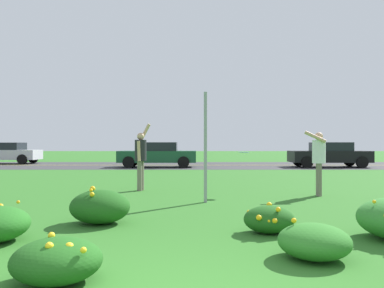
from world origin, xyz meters
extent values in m
plane|color=#2D6B23|center=(0.00, 11.05, 0.00)|extent=(120.00, 120.00, 0.00)
cube|color=#38383A|center=(0.00, 22.10, 0.00)|extent=(120.00, 8.67, 0.01)
cube|color=yellow|center=(0.00, 22.10, 0.01)|extent=(120.00, 0.16, 0.00)
sphere|color=gold|center=(-2.22, 2.92, 0.51)|extent=(0.05, 0.05, 0.05)
ellipsoid|color=#1E5619|center=(-1.26, 3.89, 0.29)|extent=(1.02, 0.92, 0.57)
sphere|color=yellow|center=(-1.15, 3.74, 0.45)|extent=(0.09, 0.09, 0.09)
sphere|color=yellow|center=(-1.54, 4.27, 0.46)|extent=(0.06, 0.06, 0.06)
sphere|color=yellow|center=(-1.12, 3.75, 0.38)|extent=(0.09, 0.09, 0.09)
sphere|color=yellow|center=(-1.32, 3.59, 0.54)|extent=(0.08, 0.08, 0.08)
sphere|color=yellow|center=(-1.06, 3.83, 0.44)|extent=(0.09, 0.09, 0.09)
sphere|color=yellow|center=(-1.39, 3.92, 0.59)|extent=(0.09, 0.09, 0.09)
sphere|color=yellow|center=(-1.35, 3.68, 0.60)|extent=(0.06, 0.06, 0.06)
ellipsoid|color=#2D7526|center=(1.76, 1.85, 0.21)|extent=(0.86, 0.87, 0.41)
sphere|color=yellow|center=(2.02, 2.07, 0.24)|extent=(0.08, 0.08, 0.08)
sphere|color=yellow|center=(1.55, 1.96, 0.43)|extent=(0.06, 0.06, 0.06)
sphere|color=yellow|center=(1.59, 1.63, 0.31)|extent=(0.07, 0.07, 0.07)
ellipsoid|color=#1E5619|center=(1.49, 3.18, 0.21)|extent=(0.77, 0.65, 0.42)
sphere|color=yellow|center=(1.28, 3.06, 0.29)|extent=(0.08, 0.08, 0.08)
sphere|color=yellow|center=(1.43, 2.89, 0.24)|extent=(0.05, 0.05, 0.05)
sphere|color=yellow|center=(1.58, 2.96, 0.40)|extent=(0.07, 0.07, 0.07)
sphere|color=yellow|center=(1.54, 3.44, 0.39)|extent=(0.09, 0.09, 0.09)
sphere|color=yellow|center=(1.21, 3.42, 0.28)|extent=(0.06, 0.06, 0.06)
sphere|color=yellow|center=(1.28, 2.90, 0.29)|extent=(0.08, 0.08, 0.08)
sphere|color=yellow|center=(1.51, 2.87, 0.25)|extent=(0.08, 0.08, 0.08)
ellipsoid|color=#1E5619|center=(-1.01, 1.06, 0.22)|extent=(0.89, 0.85, 0.43)
sphere|color=yellow|center=(-1.11, 1.19, 0.43)|extent=(0.07, 0.07, 0.07)
sphere|color=yellow|center=(-0.99, 1.24, 0.24)|extent=(0.06, 0.06, 0.06)
sphere|color=yellow|center=(-0.85, 0.93, 0.38)|extent=(0.09, 0.09, 0.09)
sphere|color=yellow|center=(-0.69, 0.83, 0.38)|extent=(0.06, 0.06, 0.06)
sphere|color=yellow|center=(-1.01, 0.86, 0.41)|extent=(0.08, 0.08, 0.08)
sphere|color=yellow|center=(-1.06, 1.19, 0.31)|extent=(0.07, 0.07, 0.07)
sphere|color=yellow|center=(3.07, 2.89, 0.35)|extent=(0.08, 0.08, 0.08)
sphere|color=yellow|center=(2.87, 2.71, 0.55)|extent=(0.05, 0.05, 0.05)
cube|color=#93969B|center=(0.63, 6.33, 1.28)|extent=(0.07, 0.10, 2.57)
cylinder|color=#232328|center=(-1.18, 8.62, 1.17)|extent=(0.34, 0.34, 0.61)
sphere|color=tan|center=(-1.18, 8.62, 1.58)|extent=(0.21, 0.21, 0.21)
cylinder|color=#726B5B|center=(-1.16, 8.70, 0.43)|extent=(0.14, 0.14, 0.87)
cylinder|color=#726B5B|center=(-1.20, 8.54, 0.43)|extent=(0.14, 0.14, 0.87)
cylinder|color=tan|center=(-1.08, 8.80, 1.69)|extent=(0.37, 0.17, 0.55)
cylinder|color=tan|center=(-1.21, 8.42, 1.16)|extent=(0.13, 0.11, 0.58)
cylinder|color=silver|center=(3.64, 7.47, 1.16)|extent=(0.34, 0.34, 0.61)
sphere|color=tan|center=(3.64, 7.47, 1.56)|extent=(0.21, 0.21, 0.21)
cylinder|color=#726B5B|center=(3.62, 7.38, 0.43)|extent=(0.14, 0.14, 0.85)
cylinder|color=#726B5B|center=(3.66, 7.55, 0.43)|extent=(0.14, 0.14, 0.85)
cylinder|color=tan|center=(3.49, 7.30, 1.54)|extent=(0.56, 0.22, 0.33)
cylinder|color=tan|center=(3.66, 7.66, 1.14)|extent=(0.13, 0.11, 0.57)
cylinder|color=#ADD6E5|center=(1.70, 7.66, 1.14)|extent=(0.28, 0.28, 0.03)
torus|color=#ADD6E5|center=(1.70, 7.66, 1.13)|extent=(0.28, 0.28, 0.03)
cube|color=black|center=(8.35, 20.15, 0.62)|extent=(4.50, 1.82, 0.66)
cube|color=black|center=(8.45, 20.15, 1.19)|extent=(2.10, 1.64, 0.52)
cylinder|color=black|center=(6.80, 19.26, 0.33)|extent=(0.66, 0.22, 0.66)
cylinder|color=black|center=(6.80, 21.04, 0.33)|extent=(0.66, 0.22, 0.66)
cylinder|color=black|center=(9.90, 19.26, 0.33)|extent=(0.66, 0.22, 0.66)
cylinder|color=black|center=(9.90, 21.04, 0.33)|extent=(0.66, 0.22, 0.66)
cube|color=#194C2D|center=(-1.72, 20.15, 0.62)|extent=(4.50, 1.82, 0.66)
cube|color=black|center=(-1.62, 20.15, 1.19)|extent=(2.10, 1.64, 0.52)
cylinder|color=black|center=(-3.27, 19.26, 0.33)|extent=(0.66, 0.22, 0.66)
cylinder|color=black|center=(-3.27, 21.04, 0.33)|extent=(0.66, 0.22, 0.66)
cylinder|color=black|center=(-0.17, 19.26, 0.33)|extent=(0.66, 0.22, 0.66)
cylinder|color=black|center=(-0.17, 21.04, 0.33)|extent=(0.66, 0.22, 0.66)
cube|color=#B7BABF|center=(-12.50, 24.05, 0.62)|extent=(4.50, 1.82, 0.66)
cube|color=black|center=(-12.40, 24.05, 1.19)|extent=(2.10, 1.64, 0.52)
cylinder|color=black|center=(-10.95, 23.16, 0.33)|extent=(0.66, 0.22, 0.66)
cylinder|color=black|center=(-10.95, 24.94, 0.33)|extent=(0.66, 0.22, 0.66)
camera|label=1|loc=(0.31, -2.77, 1.36)|focal=36.64mm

